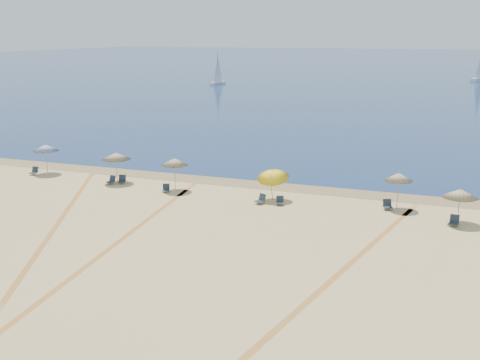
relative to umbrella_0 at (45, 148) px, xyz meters
The scene contains 19 objects.
ground 28.12m from the umbrella_0, 49.63° to the right, with size 160.00×160.00×0.00m, color tan.
ocean 204.46m from the umbrella_0, 84.90° to the left, with size 500.00×500.00×0.00m, color #0C2151.
wet_sand 18.48m from the umbrella_0, ahead, with size 500.00×500.00×0.00m, color olive.
umbrella_0 is the anchor object (origin of this frame).
umbrella_1 7.35m from the umbrella_0, ahead, with size 2.31×2.31×2.52m.
umbrella_2 12.84m from the umbrella_0, ahead, with size 2.06×2.07×2.58m.
umbrella_3 20.66m from the umbrella_0, ahead, with size 2.30×2.35×2.55m.
umbrella_4 29.33m from the umbrella_0, ahead, with size 1.92×1.92×2.60m.
umbrella_5 33.34m from the umbrella_0, ahead, with size 2.16×2.16×2.31m.
chair_0 2.23m from the umbrella_0, 134.44° to the right, with size 0.58×0.68×0.67m.
chair_1 7.50m from the umbrella_0, ahead, with size 0.63×0.71×0.66m.
chair_2 8.15m from the umbrella_0, ahead, with size 0.72×0.79×0.69m.
chair_3 12.68m from the umbrella_0, ahead, with size 0.69×0.74×0.62m.
chair_4 20.36m from the umbrella_0, ahead, with size 0.80×0.85×0.69m.
chair_5 21.70m from the umbrella_0, ahead, with size 0.67×0.73×0.63m.
chair_6 28.82m from the umbrella_0, ahead, with size 0.78×0.84×0.69m.
chair_7 33.23m from the umbrella_0, ahead, with size 0.64×0.72×0.68m.
sailboat_2 88.97m from the umbrella_0, 102.26° to the left, with size 2.31×5.17×7.46m.
tire_tracks 20.51m from the umbrella_0, 34.36° to the right, with size 54.65×40.34×0.00m.
Camera 1 is at (13.75, -18.48, 11.81)m, focal length 43.06 mm.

